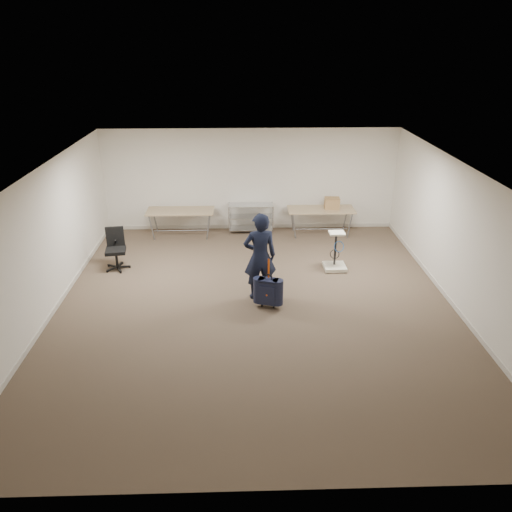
{
  "coord_description": "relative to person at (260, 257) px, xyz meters",
  "views": [
    {
      "loc": [
        -0.26,
        -8.84,
        5.02
      ],
      "look_at": [
        0.02,
        0.3,
        0.97
      ],
      "focal_mm": 35.0,
      "sensor_mm": 36.0,
      "label": 1
    }
  ],
  "objects": [
    {
      "name": "folding_table_right",
      "position": [
        1.8,
        3.57,
        -0.25
      ],
      "size": [
        1.8,
        0.75,
        0.73
      ],
      "color": "tan",
      "rests_on": "ground"
    },
    {
      "name": "office_chair",
      "position": [
        -3.3,
        1.53,
        -0.63
      ],
      "size": [
        0.59,
        0.59,
        0.97
      ],
      "color": "black",
      "rests_on": "ground"
    },
    {
      "name": "suitcase",
      "position": [
        0.15,
        -0.44,
        -0.57
      ],
      "size": [
        0.43,
        0.32,
        1.06
      ],
      "color": "black",
      "rests_on": "ground"
    },
    {
      "name": "wire_shelf",
      "position": [
        -0.1,
        3.82,
        -0.49
      ],
      "size": [
        1.22,
        0.47,
        0.8
      ],
      "color": "#BBBDC2",
      "rests_on": "ground"
    },
    {
      "name": "ground",
      "position": [
        -0.1,
        -0.38,
        -0.93
      ],
      "size": [
        9.0,
        9.0,
        0.0
      ],
      "primitive_type": "plane",
      "color": "#4A3A2C",
      "rests_on": "ground"
    },
    {
      "name": "room_shell",
      "position": [
        -0.1,
        1.01,
        -0.88
      ],
      "size": [
        8.0,
        9.0,
        9.0
      ],
      "color": "white",
      "rests_on": "ground"
    },
    {
      "name": "person",
      "position": [
        0.0,
        0.0,
        0.0
      ],
      "size": [
        0.73,
        0.54,
        1.85
      ],
      "primitive_type": "imported",
      "rotation": [
        0.0,
        0.0,
        3.29
      ],
      "color": "black",
      "rests_on": "ground"
    },
    {
      "name": "folding_table_left",
      "position": [
        -2.0,
        3.57,
        -0.25
      ],
      "size": [
        1.8,
        0.75,
        0.73
      ],
      "color": "tan",
      "rests_on": "ground"
    },
    {
      "name": "equipment_cart",
      "position": [
        1.81,
        1.31,
        -0.68
      ],
      "size": [
        0.52,
        0.52,
        0.93
      ],
      "color": "beige",
      "rests_on": "ground"
    },
    {
      "name": "cardboard_box",
      "position": [
        2.09,
        3.62,
        -0.05
      ],
      "size": [
        0.41,
        0.31,
        0.29
      ],
      "primitive_type": "cube",
      "rotation": [
        0.0,
        0.0,
        -0.05
      ],
      "color": "#9F7D4A",
      "rests_on": "folding_table_right"
    }
  ]
}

